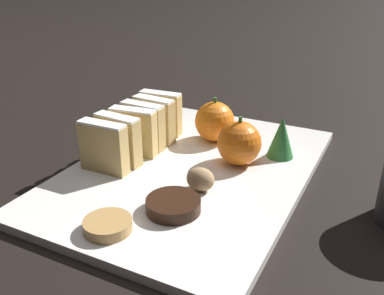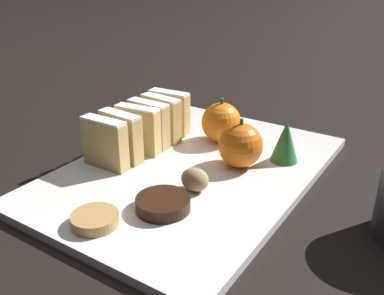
% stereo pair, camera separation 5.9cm
% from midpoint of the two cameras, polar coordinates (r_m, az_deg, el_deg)
% --- Properties ---
extents(ground_plane, '(6.00, 6.00, 0.00)m').
position_cam_midpoint_polar(ground_plane, '(0.61, -2.78, -3.68)').
color(ground_plane, black).
extents(serving_platter, '(0.31, 0.44, 0.01)m').
position_cam_midpoint_polar(serving_platter, '(0.60, -2.79, -3.18)').
color(serving_platter, white).
rests_on(serving_platter, ground_plane).
extents(stollen_slice_front, '(0.07, 0.02, 0.07)m').
position_cam_midpoint_polar(stollen_slice_front, '(0.59, -14.52, -0.03)').
color(stollen_slice_front, tan).
rests_on(stollen_slice_front, serving_platter).
extents(stollen_slice_second, '(0.07, 0.02, 0.07)m').
position_cam_midpoint_polar(stollen_slice_second, '(0.61, -12.55, 0.97)').
color(stollen_slice_second, tan).
rests_on(stollen_slice_second, serving_platter).
extents(stollen_slice_third, '(0.07, 0.03, 0.07)m').
position_cam_midpoint_polar(stollen_slice_third, '(0.63, -10.63, 1.90)').
color(stollen_slice_third, tan).
rests_on(stollen_slice_third, serving_platter).
extents(stollen_slice_fourth, '(0.07, 0.02, 0.07)m').
position_cam_midpoint_polar(stollen_slice_fourth, '(0.66, -9.12, 2.82)').
color(stollen_slice_fourth, tan).
rests_on(stollen_slice_fourth, serving_platter).
extents(stollen_slice_fifth, '(0.07, 0.02, 0.07)m').
position_cam_midpoint_polar(stollen_slice_fifth, '(0.68, -7.59, 3.66)').
color(stollen_slice_fifth, tan).
rests_on(stollen_slice_fifth, serving_platter).
extents(stollen_slice_sixth, '(0.07, 0.03, 0.07)m').
position_cam_midpoint_polar(stollen_slice_sixth, '(0.70, -6.60, 4.51)').
color(stollen_slice_sixth, tan).
rests_on(stollen_slice_sixth, serving_platter).
extents(orange_near, '(0.06, 0.06, 0.07)m').
position_cam_midpoint_polar(orange_near, '(0.60, 3.53, 0.53)').
color(orange_near, orange).
rests_on(orange_near, serving_platter).
extents(orange_far, '(0.06, 0.06, 0.07)m').
position_cam_midpoint_polar(orange_far, '(0.68, 0.55, 3.45)').
color(orange_far, orange).
rests_on(orange_far, serving_platter).
extents(walnut, '(0.04, 0.03, 0.03)m').
position_cam_midpoint_polar(walnut, '(0.54, -2.00, -4.33)').
color(walnut, tan).
rests_on(walnut, serving_platter).
extents(chocolate_cookie, '(0.06, 0.06, 0.02)m').
position_cam_midpoint_polar(chocolate_cookie, '(0.50, -5.90, -7.74)').
color(chocolate_cookie, black).
rests_on(chocolate_cookie, serving_platter).
extents(gingerbread_cookie, '(0.05, 0.05, 0.01)m').
position_cam_midpoint_polar(gingerbread_cookie, '(0.48, -14.68, -10.09)').
color(gingerbread_cookie, tan).
rests_on(gingerbread_cookie, serving_platter).
extents(evergreen_sprig, '(0.04, 0.04, 0.06)m').
position_cam_midpoint_polar(evergreen_sprig, '(0.63, 9.23, 1.33)').
color(evergreen_sprig, '#2D7538').
rests_on(evergreen_sprig, serving_platter).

